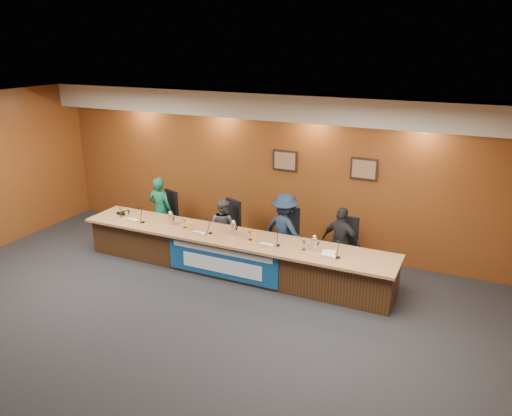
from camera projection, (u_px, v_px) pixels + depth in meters
The scene contains 40 objects.
floor at pixel (157, 336), 7.37m from camera, with size 10.00×10.00×0.00m, color black.
ceiling at pixel (141, 119), 6.34m from camera, with size 10.00×8.00×0.04m, color silver.
wall_back at pixel (267, 170), 10.29m from camera, with size 10.00×0.04×3.20m, color brown.
soffit at pixel (263, 105), 9.64m from camera, with size 10.00×0.50×0.50m, color beige.
dais_body at pixel (232, 254), 9.32m from camera, with size 6.00×0.80×0.70m, color #382110.
dais_top at pixel (231, 237), 9.16m from camera, with size 6.10×0.95×0.05m, color #9C6A40.
banner at pixel (222, 261), 8.95m from camera, with size 2.20×0.02×0.65m, color navy.
banner_text_upper at pixel (221, 252), 8.88m from camera, with size 2.00×0.01×0.10m, color silver.
banner_text_lower at pixel (221, 266), 8.97m from camera, with size 1.60×0.01×0.28m, color silver.
wall_photo_left at pixel (285, 161), 10.02m from camera, with size 0.52×0.04×0.42m, color black.
wall_photo_right at pixel (364, 169), 9.38m from camera, with size 0.52×0.04×0.42m, color black.
panelist_a at pixel (160, 210), 10.63m from camera, with size 0.52×0.34×1.43m, color #0F5136.
panelist_b at pixel (223, 227), 10.06m from camera, with size 0.56×0.44×1.16m, color #49484D.
panelist_c at pixel (285, 230), 9.48m from camera, with size 0.93×0.54×1.44m, color #152338.
panelist_d at pixel (341, 242), 9.05m from camera, with size 0.78×0.33×1.33m, color black.
office_chair_a at pixel (164, 219), 10.79m from camera, with size 0.48×0.48×0.08m, color black.
office_chair_b at pixel (225, 229), 10.18m from camera, with size 0.48×0.48×0.08m, color black.
office_chair_c at pixel (287, 240), 9.64m from camera, with size 0.48×0.48×0.08m, color black.
office_chair_d at pixel (342, 250), 9.20m from camera, with size 0.48×0.48×0.08m, color black.
nameplate_a at pixel (130, 220), 9.80m from camera, with size 0.24×0.06×0.09m, color white.
microphone_a at pixel (143, 222), 9.78m from camera, with size 0.07×0.07×0.02m, color black.
juice_glass_a at pixel (127, 215), 9.98m from camera, with size 0.06×0.06×0.15m, color #FFAC17.
water_glass_a at pixel (121, 212), 10.10m from camera, with size 0.08×0.08×0.18m, color silver.
nameplate_b at pixel (197, 233), 9.14m from camera, with size 0.24×0.06×0.09m, color white.
microphone_b at pixel (210, 233), 9.24m from camera, with size 0.07×0.07×0.02m, color black.
juice_glass_b at pixel (190, 226), 9.39m from camera, with size 0.06×0.06×0.15m, color #FFAC17.
water_glass_b at pixel (185, 223), 9.49m from camera, with size 0.08×0.08×0.18m, color silver.
nameplate_c at pixel (265, 245), 8.61m from camera, with size 0.24×0.06×0.09m, color white.
microphone_c at pixel (278, 245), 8.69m from camera, with size 0.07×0.07×0.02m, color black.
juice_glass_c at pixel (254, 237), 8.86m from camera, with size 0.06×0.06×0.15m, color #FFAC17.
water_glass_c at pixel (250, 235), 8.92m from camera, with size 0.08×0.08×0.18m, color silver.
nameplate_d at pixel (327, 257), 8.15m from camera, with size 0.24×0.06×0.09m, color white.
microphone_d at pixel (338, 257), 8.20m from camera, with size 0.07×0.07×0.02m, color black.
juice_glass_d at pixel (315, 247), 8.46m from camera, with size 0.06×0.06×0.15m, color #FFAC17.
water_glass_d at pixel (304, 245), 8.49m from camera, with size 0.08×0.08×0.18m, color silver.
carafe_left at pixel (171, 219), 9.67m from camera, with size 0.11×0.11×0.22m, color silver.
carafe_mid at pixel (234, 229), 9.13m from camera, with size 0.11×0.11×0.24m, color silver.
carafe_right at pixel (314, 244), 8.47m from camera, with size 0.11×0.11×0.23m, color silver.
speakerphone at pixel (124, 213), 10.25m from camera, with size 0.32×0.32×0.05m, color black.
paper_stack at pixel (328, 253), 8.38m from camera, with size 0.22×0.30×0.01m, color white.
Camera 1 is at (4.02, -5.15, 4.18)m, focal length 35.00 mm.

